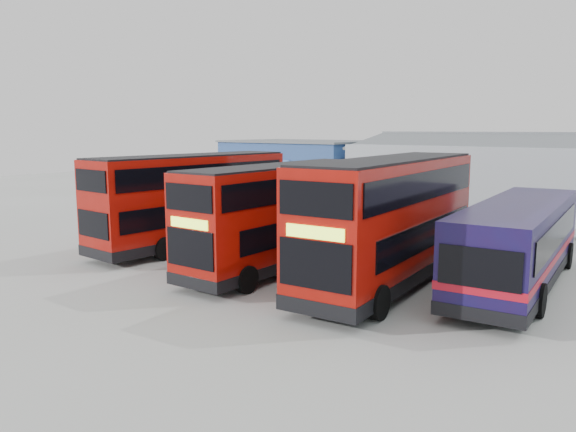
% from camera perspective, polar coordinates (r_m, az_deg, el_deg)
% --- Properties ---
extents(ground_plane, '(120.00, 120.00, 0.00)m').
position_cam_1_polar(ground_plane, '(25.68, 1.59, -4.91)').
color(ground_plane, '#9F9F9A').
rests_on(ground_plane, ground).
extents(office_block, '(12.30, 8.32, 5.12)m').
position_cam_1_polar(office_block, '(47.87, 1.39, 4.63)').
color(office_block, navy).
rests_on(office_block, ground).
extents(double_decker_left, '(3.07, 11.43, 4.81)m').
position_cam_1_polar(double_decker_left, '(29.39, -9.72, 1.46)').
color(double_decker_left, '#9B0F08').
rests_on(double_decker_left, ground).
extents(double_decker_centre, '(3.15, 10.95, 4.58)m').
position_cam_1_polar(double_decker_centre, '(24.40, -0.78, -0.18)').
color(double_decker_centre, '#9B0F08').
rests_on(double_decker_centre, ground).
extents(double_decker_right, '(4.09, 12.05, 5.00)m').
position_cam_1_polar(double_decker_right, '(22.23, 10.38, -0.67)').
color(double_decker_right, '#9B0F08').
rests_on(double_decker_right, ground).
extents(single_decker_blue, '(4.20, 12.46, 3.32)m').
position_cam_1_polar(single_decker_blue, '(23.50, 22.34, -2.77)').
color(single_decker_blue, '#120E3E').
rests_on(single_decker_blue, ground).
extents(panel_van, '(2.65, 4.99, 2.08)m').
position_cam_1_polar(panel_van, '(46.33, -3.79, 2.71)').
color(panel_van, white).
rests_on(panel_van, ground).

